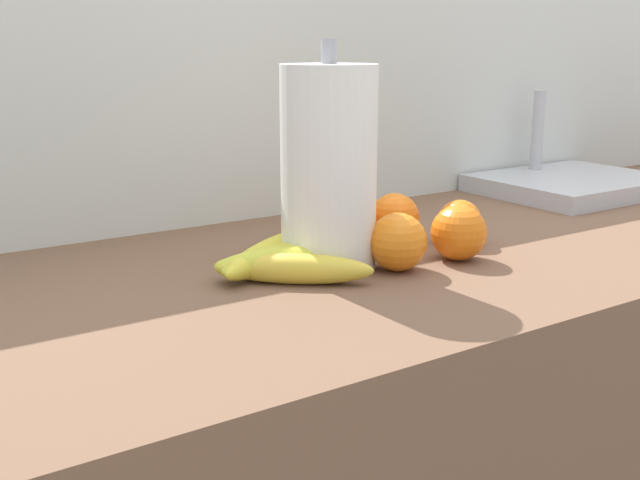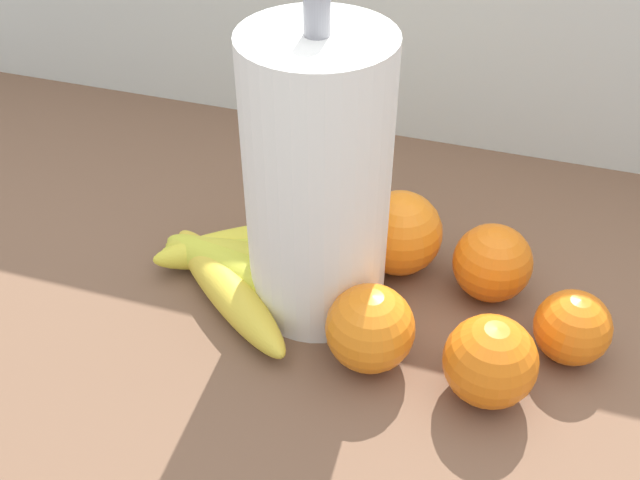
# 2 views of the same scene
# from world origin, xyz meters

# --- Properties ---
(wall_back) EXTENTS (2.31, 0.06, 1.30)m
(wall_back) POSITION_xyz_m (0.00, 0.34, 0.65)
(wall_back) COLOR silver
(wall_back) RESTS_ON ground
(banana_bunch) EXTENTS (0.21, 0.22, 0.04)m
(banana_bunch) POSITION_xyz_m (-0.36, -0.00, 0.93)
(banana_bunch) COLOR gold
(banana_bunch) RESTS_ON counter
(orange_back_left) EXTENTS (0.08, 0.08, 0.08)m
(orange_back_left) POSITION_xyz_m (-0.12, -0.07, 0.94)
(orange_back_left) COLOR orange
(orange_back_left) RESTS_ON counter
(orange_right) EXTENTS (0.07, 0.07, 0.07)m
(orange_right) POSITION_xyz_m (-0.13, 0.05, 0.94)
(orange_right) COLOR orange
(orange_right) RESTS_ON counter
(orange_far_right) EXTENTS (0.07, 0.07, 0.07)m
(orange_far_right) POSITION_xyz_m (-0.06, -0.01, 0.94)
(orange_far_right) COLOR orange
(orange_far_right) RESTS_ON counter
(orange_center) EXTENTS (0.08, 0.08, 0.08)m
(orange_center) POSITION_xyz_m (-0.22, 0.07, 0.95)
(orange_center) COLOR orange
(orange_center) RESTS_ON counter
(orange_back_right) EXTENTS (0.08, 0.08, 0.08)m
(orange_back_right) POSITION_xyz_m (-0.22, -0.06, 0.94)
(orange_back_right) COLOR orange
(orange_back_right) RESTS_ON counter
(paper_towel_roll) EXTENTS (0.12, 0.12, 0.29)m
(paper_towel_roll) POSITION_xyz_m (-0.29, 0.00, 1.04)
(paper_towel_roll) COLOR white
(paper_towel_roll) RESTS_ON counter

